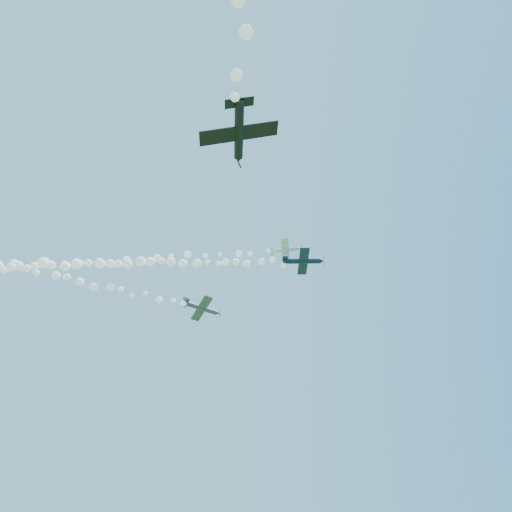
{
  "coord_description": "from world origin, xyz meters",
  "views": [
    {
      "loc": [
        0.85,
        -60.83,
        2.0
      ],
      "look_at": [
        5.59,
        -5.52,
        43.84
      ],
      "focal_mm": 30.0,
      "sensor_mm": 36.0,
      "label": 1
    }
  ],
  "objects": [
    {
      "name": "plane_navy",
      "position": [
        14.99,
        1.91,
        48.84
      ],
      "size": [
        8.12,
        8.61,
        2.5
      ],
      "rotation": [
        0.03,
        0.0,
        -0.11
      ],
      "color": "#0B1834"
    },
    {
      "name": "plane_black",
      "position": [
        1.39,
        -35.63,
        35.58
      ],
      "size": [
        7.41,
        7.41,
        2.76
      ],
      "rotation": [
        -0.31,
        0.04,
        1.53
      ],
      "color": "black"
    },
    {
      "name": "plane_white",
      "position": [
        11.81,
        2.36,
        51.63
      ],
      "size": [
        6.4,
        6.78,
        1.71
      ],
      "rotation": [
        -0.06,
        -0.08,
        -0.19
      ],
      "color": "silver"
    },
    {
      "name": "smoke_trail_navy",
      "position": [
        -24.15,
        6.06,
        48.63
      ],
      "size": [
        73.46,
        10.45,
        3.15
      ],
      "primitive_type": null,
      "color": "white"
    },
    {
      "name": "plane_grey",
      "position": [
        -3.55,
        12.45,
        44.01
      ],
      "size": [
        7.96,
        8.39,
        3.19
      ],
      "rotation": [
        -0.1,
        0.1,
        0.34
      ],
      "color": "#353E4D"
    },
    {
      "name": "smoke_trail_white",
      "position": [
        -32.21,
        10.85,
        51.31
      ],
      "size": [
        84.34,
        18.15,
        2.76
      ],
      "primitive_type": null,
      "color": "white"
    }
  ]
}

